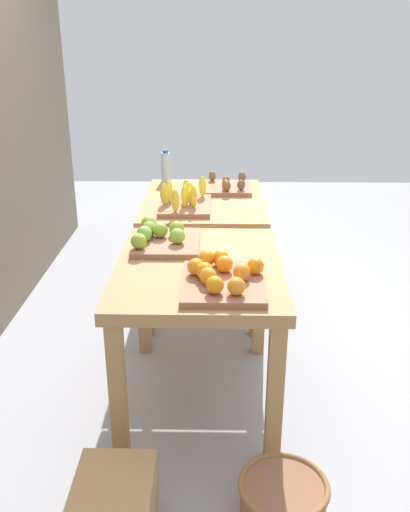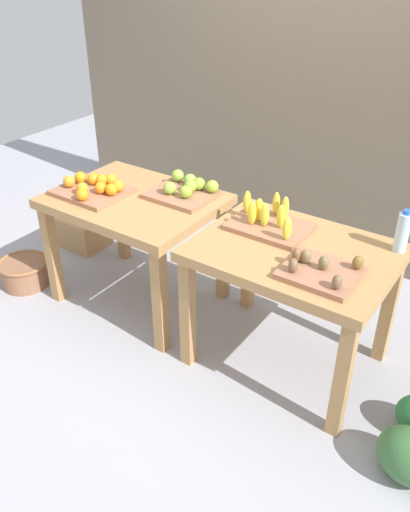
% 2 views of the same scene
% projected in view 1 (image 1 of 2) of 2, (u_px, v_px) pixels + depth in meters
% --- Properties ---
extents(ground_plane, '(8.00, 8.00, 0.00)m').
position_uv_depth(ground_plane, '(202.00, 342.00, 3.48)').
color(ground_plane, '#A0A1AA').
extents(display_table_left, '(1.04, 0.80, 0.77)m').
position_uv_depth(display_table_left, '(199.00, 285.00, 2.71)').
color(display_table_left, '#A77A48').
rests_on(display_table_left, ground_plane).
extents(display_table_right, '(1.04, 0.80, 0.77)m').
position_uv_depth(display_table_right, '(204.00, 215.00, 3.75)').
color(display_table_right, '#A77A48').
rests_on(display_table_right, ground_plane).
extents(orange_bin, '(0.44, 0.38, 0.11)m').
position_uv_depth(orange_bin, '(222.00, 277.00, 2.43)').
color(orange_bin, '#9C684B').
rests_on(orange_bin, display_table_left).
extents(apple_bin, '(0.41, 0.35, 0.11)m').
position_uv_depth(apple_bin, '(162.00, 237.00, 2.90)').
color(apple_bin, '#9C684B').
rests_on(apple_bin, display_table_left).
extents(banana_crate, '(0.44, 0.32, 0.17)m').
position_uv_depth(banana_crate, '(185.00, 201.00, 3.49)').
color(banana_crate, '#9C684B').
rests_on(banana_crate, display_table_right).
extents(kiwi_bin, '(0.36, 0.32, 0.10)m').
position_uv_depth(kiwi_bin, '(228.00, 186.00, 3.89)').
color(kiwi_bin, '#9C684B').
rests_on(kiwi_bin, display_table_right).
extents(water_bottle, '(0.07, 0.07, 0.24)m').
position_uv_depth(water_bottle, '(166.00, 167.00, 4.10)').
color(water_bottle, silver).
rests_on(water_bottle, display_table_right).
extents(watermelon_pile, '(0.61, 0.56, 0.27)m').
position_uv_depth(watermelon_pile, '(236.00, 240.00, 4.81)').
color(watermelon_pile, '#316930').
rests_on(watermelon_pile, ground_plane).
extents(wicker_basket, '(0.36, 0.36, 0.19)m').
position_uv_depth(wicker_basket, '(283.00, 501.00, 2.18)').
color(wicker_basket, '#8E5D42').
rests_on(wicker_basket, ground_plane).
extents(cardboard_produce_box, '(0.40, 0.30, 0.25)m').
position_uv_depth(cardboard_produce_box, '(114.00, 511.00, 2.10)').
color(cardboard_produce_box, tan).
rests_on(cardboard_produce_box, ground_plane).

